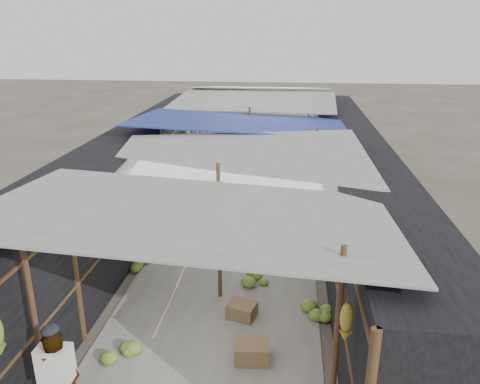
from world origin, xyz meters
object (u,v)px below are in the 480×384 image
at_px(black_basin, 308,235).
at_px(vendor_elderly, 58,381).
at_px(shopper_blue, 245,173).
at_px(vendor_seated, 272,179).
at_px(crate_near, 252,352).

xyz_separation_m(black_basin, vendor_elderly, (-3.20, -5.97, 0.62)).
bearing_deg(shopper_blue, vendor_seated, -21.41).
xyz_separation_m(black_basin, vendor_seated, (-1.00, 2.95, 0.42)).
height_order(shopper_blue, vendor_seated, shopper_blue).
relative_size(crate_near, black_basin, 0.81).
relative_size(black_basin, vendor_elderly, 0.44).
bearing_deg(vendor_elderly, shopper_blue, -120.12).
relative_size(crate_near, vendor_elderly, 0.36).
bearing_deg(vendor_elderly, black_basin, -139.20).
xyz_separation_m(crate_near, vendor_seated, (-0.04, 7.42, 0.36)).
bearing_deg(shopper_blue, black_basin, -86.51).
bearing_deg(crate_near, shopper_blue, 91.21).
distance_m(crate_near, vendor_elderly, 2.75).
bearing_deg(black_basin, shopper_blue, 122.00).
distance_m(black_basin, shopper_blue, 3.42).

